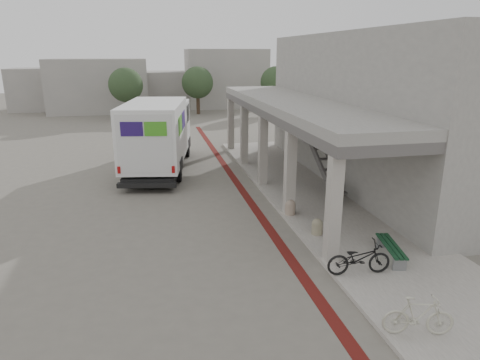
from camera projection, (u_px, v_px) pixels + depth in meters
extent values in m
plane|color=#666057|center=(239.00, 225.00, 15.81)|extent=(120.00, 120.00, 0.00)
cube|color=#551411|center=(252.00, 205.00, 17.88)|extent=(0.35, 40.00, 0.01)
cube|color=gray|center=(339.00, 215.00, 16.59)|extent=(4.40, 28.00, 0.12)
cube|color=gray|center=(369.00, 109.00, 20.49)|extent=(4.30, 17.00, 7.00)
cube|color=#575351|center=(295.00, 111.00, 19.75)|extent=(3.40, 16.90, 0.35)
cube|color=gray|center=(295.00, 104.00, 19.65)|extent=(3.40, 16.90, 0.35)
cube|color=gray|center=(99.00, 86.00, 45.31)|extent=(10.00, 6.00, 5.50)
cube|color=gray|center=(165.00, 89.00, 50.66)|extent=(8.00, 6.00, 4.00)
cube|color=gray|center=(226.00, 78.00, 49.82)|extent=(9.00, 6.00, 6.50)
cube|color=gray|center=(46.00, 89.00, 47.07)|extent=(7.00, 5.00, 4.50)
cylinder|color=#38281C|center=(127.00, 106.00, 40.72)|extent=(0.36, 0.36, 2.40)
sphere|color=#273B22|center=(126.00, 85.00, 40.15)|extent=(3.20, 3.20, 3.20)
cylinder|color=#38281C|center=(198.00, 102.00, 43.99)|extent=(0.36, 0.36, 2.40)
sphere|color=#273B22|center=(198.00, 82.00, 43.42)|extent=(3.20, 3.20, 3.20)
cylinder|color=#38281C|center=(275.00, 102.00, 44.64)|extent=(0.36, 0.36, 2.40)
sphere|color=#273B22|center=(276.00, 82.00, 44.07)|extent=(3.20, 3.20, 3.20)
cube|color=black|center=(160.00, 161.00, 23.12)|extent=(3.74, 8.32, 0.34)
cube|color=silver|center=(155.00, 132.00, 21.63)|extent=(3.73, 6.35, 2.98)
cube|color=silver|center=(165.00, 123.00, 25.46)|extent=(3.08, 2.62, 2.64)
cube|color=silver|center=(169.00, 136.00, 26.90)|extent=(2.60, 1.11, 0.92)
cube|color=black|center=(167.00, 111.00, 26.16)|extent=(2.58, 0.98, 1.20)
cube|color=black|center=(147.00, 185.00, 19.18)|extent=(2.65, 0.73, 0.21)
cube|color=#261358|center=(130.00, 120.00, 22.20)|extent=(0.30, 1.59, 0.86)
cube|color=#3F9921|center=(123.00, 125.00, 20.55)|extent=(0.30, 1.59, 0.86)
cube|color=#261358|center=(132.00, 129.00, 18.52)|extent=(0.97, 0.20, 0.63)
cube|color=#3F9921|center=(155.00, 129.00, 18.56)|extent=(0.97, 0.20, 0.63)
cylinder|color=black|center=(147.00, 149.00, 25.92)|extent=(0.49, 1.07, 1.03)
cylinder|color=black|center=(187.00, 148.00, 26.01)|extent=(0.49, 1.07, 1.03)
cylinder|color=black|center=(128.00, 172.00, 20.87)|extent=(0.49, 1.07, 1.03)
cylinder|color=black|center=(178.00, 171.00, 20.95)|extent=(0.49, 1.07, 1.03)
cube|color=gray|center=(400.00, 264.00, 12.19)|extent=(0.39, 0.16, 0.38)
cube|color=gray|center=(382.00, 242.00, 13.65)|extent=(0.39, 0.16, 0.38)
cube|color=#133A21|center=(387.00, 246.00, 12.86)|extent=(0.49, 1.80, 0.05)
cube|color=#133A21|center=(391.00, 246.00, 12.86)|extent=(0.49, 1.80, 0.05)
cube|color=#133A21|center=(396.00, 246.00, 12.86)|extent=(0.49, 1.80, 0.05)
cylinder|color=gray|center=(317.00, 229.00, 14.65)|extent=(0.37, 0.37, 0.37)
sphere|color=gray|center=(317.00, 224.00, 14.59)|extent=(0.37, 0.37, 0.37)
cylinder|color=gray|center=(290.00, 209.00, 16.44)|extent=(0.40, 0.40, 0.40)
sphere|color=gray|center=(290.00, 204.00, 16.39)|extent=(0.40, 0.40, 0.40)
cube|color=slate|center=(335.00, 193.00, 17.61)|extent=(0.47, 0.59, 0.89)
imported|color=black|center=(359.00, 258.00, 11.93)|extent=(1.86, 0.78, 0.95)
imported|color=#BAB8A3|center=(418.00, 316.00, 9.33)|extent=(1.62, 0.82, 0.94)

